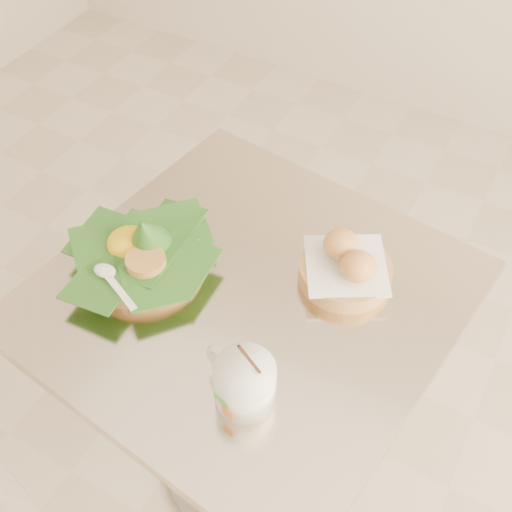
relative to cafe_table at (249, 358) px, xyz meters
The scene contains 5 objects.
floor 0.56m from the cafe_table, behind, with size 3.60×3.60×0.00m, color beige.
cafe_table is the anchor object (origin of this frame).
rice_basket 0.33m from the cafe_table, 169.51° to the right, with size 0.27×0.27×0.14m.
bread_basket 0.31m from the cafe_table, 39.70° to the left, with size 0.20×0.20×0.09m.
coffee_mug 0.34m from the cafe_table, 62.51° to the right, with size 0.13×0.10×0.17m.
Camera 1 is at (0.56, -0.61, 1.66)m, focal length 45.00 mm.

